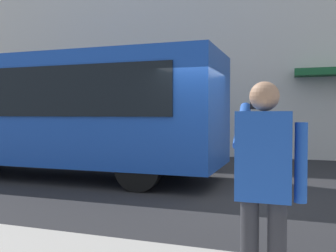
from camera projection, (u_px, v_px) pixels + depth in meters
The scene contains 3 objects.
ground_plane at pixel (225, 194), 7.46m from camera, with size 60.00×60.00×0.00m, color #232326.
red_bus at pixel (48, 111), 9.61m from camera, with size 9.05×2.54×3.08m.
pedestrian_photographer at pixel (264, 177), 2.76m from camera, with size 0.53×0.52×1.70m.
Camera 1 is at (-1.30, 7.39, 1.61)m, focal length 39.61 mm.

